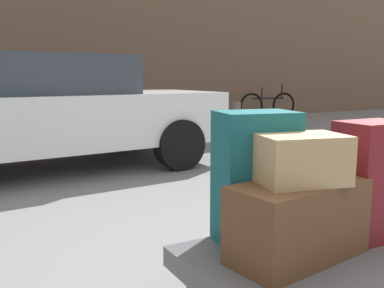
{
  "coord_description": "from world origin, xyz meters",
  "views": [
    {
      "loc": [
        -1.44,
        -1.39,
        1.16
      ],
      "look_at": [
        0.0,
        1.2,
        0.69
      ],
      "focal_mm": 39.57,
      "sensor_mm": 36.0,
      "label": 1
    }
  ],
  "objects_px": {
    "duffel_bag_brown_stacked_top": "(298,221)",
    "bicycle_leaning": "(268,105)",
    "parked_car": "(39,110)",
    "suitcase_maroon_center": "(371,180)",
    "duffel_bag_tan_topmost_pile": "(301,159)",
    "luggage_cart": "(313,265)",
    "bollard_kerb_near": "(177,118)",
    "bollard_kerb_mid": "(236,115)",
    "suitcase_teal_front_right": "(255,178)"
  },
  "relations": [
    {
      "from": "suitcase_maroon_center",
      "to": "suitcase_teal_front_right",
      "type": "bearing_deg",
      "value": 159.49
    },
    {
      "from": "suitcase_maroon_center",
      "to": "parked_car",
      "type": "bearing_deg",
      "value": 105.69
    },
    {
      "from": "luggage_cart",
      "to": "suitcase_maroon_center",
      "type": "bearing_deg",
      "value": 0.1
    },
    {
      "from": "duffel_bag_brown_stacked_top",
      "to": "bicycle_leaning",
      "type": "relative_size",
      "value": 0.38
    },
    {
      "from": "suitcase_teal_front_right",
      "to": "bollard_kerb_mid",
      "type": "distance_m",
      "value": 7.49
    },
    {
      "from": "luggage_cart",
      "to": "bicycle_leaning",
      "type": "bearing_deg",
      "value": 52.19
    },
    {
      "from": "bollard_kerb_mid",
      "to": "suitcase_teal_front_right",
      "type": "bearing_deg",
      "value": -124.12
    },
    {
      "from": "luggage_cart",
      "to": "parked_car",
      "type": "bearing_deg",
      "value": 98.08
    },
    {
      "from": "bicycle_leaning",
      "to": "duffel_bag_tan_topmost_pile",
      "type": "bearing_deg",
      "value": -128.28
    },
    {
      "from": "bollard_kerb_near",
      "to": "duffel_bag_tan_topmost_pile",
      "type": "bearing_deg",
      "value": -112.46
    },
    {
      "from": "luggage_cart",
      "to": "bollard_kerb_near",
      "type": "xyz_separation_m",
      "value": [
        2.54,
        6.43,
        0.03
      ]
    },
    {
      "from": "duffel_bag_brown_stacked_top",
      "to": "bollard_kerb_mid",
      "type": "height_order",
      "value": "duffel_bag_brown_stacked_top"
    },
    {
      "from": "suitcase_maroon_center",
      "to": "duffel_bag_tan_topmost_pile",
      "type": "relative_size",
      "value": 1.59
    },
    {
      "from": "suitcase_maroon_center",
      "to": "bicycle_leaning",
      "type": "relative_size",
      "value": 0.34
    },
    {
      "from": "luggage_cart",
      "to": "suitcase_teal_front_right",
      "type": "relative_size",
      "value": 1.84
    },
    {
      "from": "luggage_cart",
      "to": "suitcase_maroon_center",
      "type": "xyz_separation_m",
      "value": [
        0.38,
        0.0,
        0.37
      ]
    },
    {
      "from": "luggage_cart",
      "to": "bollard_kerb_mid",
      "type": "bearing_deg",
      "value": 57.99
    },
    {
      "from": "parked_car",
      "to": "bicycle_leaning",
      "type": "xyz_separation_m",
      "value": [
        6.79,
        4.0,
        -0.39
      ]
    },
    {
      "from": "suitcase_teal_front_right",
      "to": "bicycle_leaning",
      "type": "distance_m",
      "value": 10.07
    },
    {
      "from": "suitcase_teal_front_right",
      "to": "duffel_bag_tan_topmost_pile",
      "type": "xyz_separation_m",
      "value": [
        0.06,
        -0.25,
        0.13
      ]
    },
    {
      "from": "parked_car",
      "to": "suitcase_maroon_center",
      "type": "bearing_deg",
      "value": -76.67
    },
    {
      "from": "duffel_bag_brown_stacked_top",
      "to": "duffel_bag_tan_topmost_pile",
      "type": "xyz_separation_m",
      "value": [
        0.0,
        0.0,
        0.29
      ]
    },
    {
      "from": "suitcase_maroon_center",
      "to": "parked_car",
      "type": "distance_m",
      "value": 4.13
    },
    {
      "from": "parked_car",
      "to": "bollard_kerb_near",
      "type": "height_order",
      "value": "parked_car"
    },
    {
      "from": "duffel_bag_brown_stacked_top",
      "to": "parked_car",
      "type": "height_order",
      "value": "parked_car"
    },
    {
      "from": "bicycle_leaning",
      "to": "suitcase_teal_front_right",
      "type": "bearing_deg",
      "value": -129.43
    },
    {
      "from": "duffel_bag_tan_topmost_pile",
      "to": "parked_car",
      "type": "relative_size",
      "value": 0.09
    },
    {
      "from": "suitcase_teal_front_right",
      "to": "bollard_kerb_mid",
      "type": "height_order",
      "value": "suitcase_teal_front_right"
    },
    {
      "from": "bicycle_leaning",
      "to": "bollard_kerb_near",
      "type": "relative_size",
      "value": 2.88
    },
    {
      "from": "suitcase_teal_front_right",
      "to": "bicycle_leaning",
      "type": "bearing_deg",
      "value": 63.23
    },
    {
      "from": "suitcase_maroon_center",
      "to": "suitcase_teal_front_right",
      "type": "height_order",
      "value": "suitcase_teal_front_right"
    },
    {
      "from": "luggage_cart",
      "to": "bollard_kerb_near",
      "type": "height_order",
      "value": "bollard_kerb_near"
    },
    {
      "from": "luggage_cart",
      "to": "bollard_kerb_near",
      "type": "bearing_deg",
      "value": 68.42
    },
    {
      "from": "duffel_bag_tan_topmost_pile",
      "to": "suitcase_teal_front_right",
      "type": "bearing_deg",
      "value": 115.99
    },
    {
      "from": "suitcase_teal_front_right",
      "to": "bollard_kerb_near",
      "type": "relative_size",
      "value": 1.08
    },
    {
      "from": "luggage_cart",
      "to": "suitcase_teal_front_right",
      "type": "height_order",
      "value": "suitcase_teal_front_right"
    },
    {
      "from": "parked_car",
      "to": "bollard_kerb_mid",
      "type": "relative_size",
      "value": 7.27
    },
    {
      "from": "luggage_cart",
      "to": "suitcase_maroon_center",
      "type": "relative_size",
      "value": 2.01
    },
    {
      "from": "parked_car",
      "to": "duffel_bag_tan_topmost_pile",
      "type": "bearing_deg",
      "value": -83.66
    },
    {
      "from": "duffel_bag_brown_stacked_top",
      "to": "duffel_bag_tan_topmost_pile",
      "type": "bearing_deg",
      "value": 0.0
    },
    {
      "from": "bicycle_leaning",
      "to": "bollard_kerb_mid",
      "type": "bearing_deg",
      "value": -144.18
    },
    {
      "from": "duffel_bag_brown_stacked_top",
      "to": "duffel_bag_tan_topmost_pile",
      "type": "distance_m",
      "value": 0.29
    },
    {
      "from": "suitcase_maroon_center",
      "to": "luggage_cart",
      "type": "bearing_deg",
      "value": -177.53
    },
    {
      "from": "duffel_bag_brown_stacked_top",
      "to": "bollard_kerb_mid",
      "type": "bearing_deg",
      "value": 49.94
    },
    {
      "from": "suitcase_maroon_center",
      "to": "bollard_kerb_near",
      "type": "height_order",
      "value": "suitcase_maroon_center"
    },
    {
      "from": "suitcase_maroon_center",
      "to": "bollard_kerb_mid",
      "type": "relative_size",
      "value": 0.99
    },
    {
      "from": "duffel_bag_brown_stacked_top",
      "to": "suitcase_maroon_center",
      "type": "xyz_separation_m",
      "value": [
        0.5,
        0.02,
        0.12
      ]
    },
    {
      "from": "bollard_kerb_mid",
      "to": "duffel_bag_brown_stacked_top",
      "type": "bearing_deg",
      "value": -122.71
    },
    {
      "from": "luggage_cart",
      "to": "duffel_bag_brown_stacked_top",
      "type": "height_order",
      "value": "duffel_bag_brown_stacked_top"
    },
    {
      "from": "luggage_cart",
      "to": "suitcase_teal_front_right",
      "type": "xyz_separation_m",
      "value": [
        -0.18,
        0.24,
        0.4
      ]
    }
  ]
}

